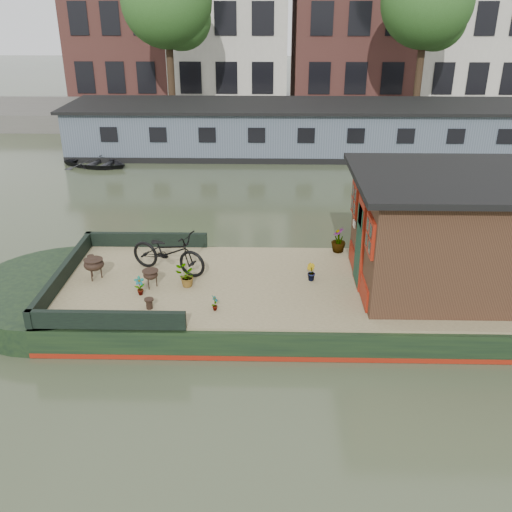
{
  "coord_description": "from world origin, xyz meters",
  "views": [
    {
      "loc": [
        -1.5,
        -10.97,
        6.27
      ],
      "look_at": [
        -1.76,
        0.5,
        1.05
      ],
      "focal_mm": 40.0,
      "sensor_mm": 36.0,
      "label": 1
    }
  ],
  "objects_px": {
    "potted_plant_a": "(140,286)",
    "dinghy": "(96,160)",
    "bicycle": "(168,252)",
    "brazier_rear": "(94,269)",
    "cabin": "(447,231)",
    "brazier_front": "(151,279)"
  },
  "relations": [
    {
      "from": "potted_plant_a",
      "to": "brazier_rear",
      "type": "xyz_separation_m",
      "value": [
        -1.14,
        0.73,
        0.02
      ]
    },
    {
      "from": "bicycle",
      "to": "dinghy",
      "type": "height_order",
      "value": "bicycle"
    },
    {
      "from": "brazier_front",
      "to": "dinghy",
      "type": "distance_m",
      "value": 12.61
    },
    {
      "from": "brazier_front",
      "to": "dinghy",
      "type": "xyz_separation_m",
      "value": [
        -4.52,
        11.76,
        -0.57
      ]
    },
    {
      "from": "cabin",
      "to": "bicycle",
      "type": "relative_size",
      "value": 2.17
    },
    {
      "from": "potted_plant_a",
      "to": "brazier_front",
      "type": "relative_size",
      "value": 1.06
    },
    {
      "from": "cabin",
      "to": "dinghy",
      "type": "relative_size",
      "value": 1.5
    },
    {
      "from": "bicycle",
      "to": "cabin",
      "type": "bearing_deg",
      "value": -72.02
    },
    {
      "from": "cabin",
      "to": "bicycle",
      "type": "height_order",
      "value": "cabin"
    },
    {
      "from": "dinghy",
      "to": "potted_plant_a",
      "type": "bearing_deg",
      "value": -141.15
    },
    {
      "from": "cabin",
      "to": "bicycle",
      "type": "xyz_separation_m",
      "value": [
        -5.89,
        0.5,
        -0.74
      ]
    },
    {
      "from": "cabin",
      "to": "brazier_front",
      "type": "relative_size",
      "value": 10.24
    },
    {
      "from": "potted_plant_a",
      "to": "brazier_front",
      "type": "distance_m",
      "value": 0.39
    },
    {
      "from": "bicycle",
      "to": "dinghy",
      "type": "bearing_deg",
      "value": 46.32
    },
    {
      "from": "bicycle",
      "to": "potted_plant_a",
      "type": "bearing_deg",
      "value": -178.05
    },
    {
      "from": "cabin",
      "to": "brazier_rear",
      "type": "height_order",
      "value": "cabin"
    },
    {
      "from": "cabin",
      "to": "brazier_front",
      "type": "xyz_separation_m",
      "value": [
        -6.15,
        -0.26,
        -1.03
      ]
    },
    {
      "from": "cabin",
      "to": "brazier_rear",
      "type": "distance_m",
      "value": 7.53
    },
    {
      "from": "cabin",
      "to": "brazier_front",
      "type": "distance_m",
      "value": 6.25
    },
    {
      "from": "bicycle",
      "to": "brazier_rear",
      "type": "relative_size",
      "value": 3.97
    },
    {
      "from": "potted_plant_a",
      "to": "dinghy",
      "type": "relative_size",
      "value": 0.16
    },
    {
      "from": "brazier_front",
      "to": "brazier_rear",
      "type": "xyz_separation_m",
      "value": [
        -1.3,
        0.37,
        0.04
      ]
    }
  ]
}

